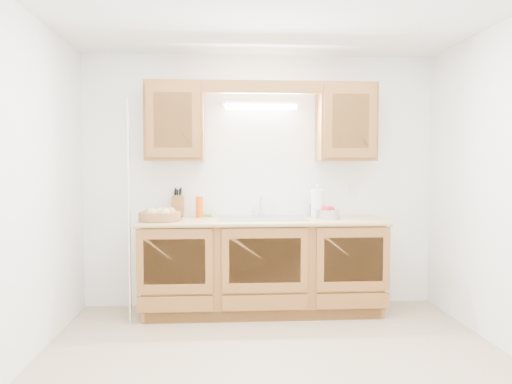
{
  "coord_description": "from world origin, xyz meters",
  "views": [
    {
      "loc": [
        -0.37,
        -3.5,
        1.4
      ],
      "look_at": [
        -0.08,
        0.85,
        1.17
      ],
      "focal_mm": 35.0,
      "sensor_mm": 36.0,
      "label": 1
    }
  ],
  "objects": [
    {
      "name": "soap_bottle",
      "position": [
        0.54,
        1.44,
        0.99
      ],
      "size": [
        0.09,
        0.09,
        0.18
      ],
      "primitive_type": "imported",
      "rotation": [
        0.0,
        0.0,
        -0.12
      ],
      "color": "blue",
      "rests_on": "countertop"
    },
    {
      "name": "fruit_basket",
      "position": [
        -0.95,
        1.1,
        0.95
      ],
      "size": [
        0.48,
        0.48,
        0.12
      ],
      "rotation": [
        0.0,
        0.0,
        0.29
      ],
      "color": "#A57042",
      "rests_on": "countertop"
    },
    {
      "name": "orange_canister",
      "position": [
        -0.6,
        1.37,
        1.01
      ],
      "size": [
        0.09,
        0.09,
        0.22
      ],
      "rotation": [
        0.0,
        0.0,
        0.28
      ],
      "color": "#E8550C",
      "rests_on": "countertop"
    },
    {
      "name": "outlet_plate",
      "position": [
        0.95,
        1.49,
        1.15
      ],
      "size": [
        0.08,
        0.01,
        0.12
      ],
      "primitive_type": "cube",
      "color": "white",
      "rests_on": "room"
    },
    {
      "name": "valance",
      "position": [
        0.0,
        1.19,
        2.14
      ],
      "size": [
        2.2,
        0.05,
        0.12
      ],
      "primitive_type": "cube",
      "color": "brown",
      "rests_on": "room"
    },
    {
      "name": "knife_block",
      "position": [
        -0.82,
        1.44,
        1.01
      ],
      "size": [
        0.12,
        0.18,
        0.3
      ],
      "rotation": [
        0.0,
        0.0,
        -0.13
      ],
      "color": "brown",
      "rests_on": "countertop"
    },
    {
      "name": "wire_shelf_pole",
      "position": [
        -1.2,
        0.94,
        1.0
      ],
      "size": [
        0.03,
        0.03,
        2.0
      ],
      "primitive_type": "cylinder",
      "color": "silver",
      "rests_on": "ground"
    },
    {
      "name": "apple_bowl",
      "position": [
        0.62,
        1.18,
        0.95
      ],
      "size": [
        0.24,
        0.24,
        0.12
      ],
      "rotation": [
        0.0,
        0.0,
        -0.05
      ],
      "color": "silver",
      "rests_on": "countertop"
    },
    {
      "name": "fluorescent_fixture",
      "position": [
        0.0,
        1.42,
        2.0
      ],
      "size": [
        0.76,
        0.08,
        0.08
      ],
      "color": "white",
      "rests_on": "room"
    },
    {
      "name": "base_cabinets",
      "position": [
        0.0,
        1.2,
        0.44
      ],
      "size": [
        2.2,
        0.6,
        0.86
      ],
      "primitive_type": "cube",
      "color": "brown",
      "rests_on": "ground"
    },
    {
      "name": "sink",
      "position": [
        0.0,
        1.21,
        0.83
      ],
      "size": [
        0.84,
        0.46,
        0.36
      ],
      "color": "#9E9EA3",
      "rests_on": "countertop"
    },
    {
      "name": "upper_cabinet_left",
      "position": [
        -0.83,
        1.33,
        1.83
      ],
      "size": [
        0.55,
        0.33,
        0.75
      ],
      "primitive_type": "cube",
      "color": "brown",
      "rests_on": "room"
    },
    {
      "name": "upper_cabinet_right",
      "position": [
        0.83,
        1.33,
        1.83
      ],
      "size": [
        0.55,
        0.33,
        0.75
      ],
      "primitive_type": "cube",
      "color": "brown",
      "rests_on": "room"
    },
    {
      "name": "countertop",
      "position": [
        0.0,
        1.19,
        0.88
      ],
      "size": [
        2.3,
        0.63,
        0.04
      ],
      "primitive_type": "cube",
      "color": "tan",
      "rests_on": "base_cabinets"
    },
    {
      "name": "sponge",
      "position": [
        -0.54,
        1.44,
        0.91
      ],
      "size": [
        0.11,
        0.08,
        0.02
      ],
      "rotation": [
        0.0,
        0.0,
        0.08
      ],
      "color": "#CC333F",
      "rests_on": "countertop"
    },
    {
      "name": "room",
      "position": [
        0.0,
        0.0,
        1.25
      ],
      "size": [
        3.52,
        3.5,
        2.5
      ],
      "color": "tan",
      "rests_on": "ground"
    },
    {
      "name": "paper_towel",
      "position": [
        0.54,
        1.26,
        1.03
      ],
      "size": [
        0.16,
        0.16,
        0.32
      ],
      "rotation": [
        0.0,
        0.0,
        0.07
      ],
      "color": "silver",
      "rests_on": "countertop"
    }
  ]
}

